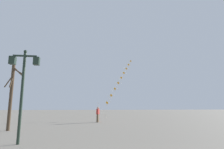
% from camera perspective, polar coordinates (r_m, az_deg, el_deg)
% --- Properties ---
extents(ground_plane, '(160.00, 160.00, 0.00)m').
position_cam_1_polar(ground_plane, '(22.52, -8.77, -14.18)').
color(ground_plane, gray).
extents(twin_lantern_lamp_post, '(1.42, 0.28, 4.56)m').
position_cam_1_polar(twin_lantern_lamp_post, '(10.11, -25.71, -0.73)').
color(twin_lantern_lamp_post, '#1E2D23').
rests_on(twin_lantern_lamp_post, ground_plane).
extents(kite_train, '(7.56, 13.05, 10.93)m').
position_cam_1_polar(kite_train, '(29.79, 2.30, -2.00)').
color(kite_train, brown).
rests_on(kite_train, ground_plane).
extents(kite_flyer, '(0.42, 0.61, 1.71)m').
position_cam_1_polar(kite_flyer, '(21.32, -4.37, -12.08)').
color(kite_flyer, brown).
rests_on(kite_flyer, ground_plane).
extents(bare_tree, '(1.78, 1.06, 4.93)m').
position_cam_1_polar(bare_tree, '(15.83, -28.64, -5.36)').
color(bare_tree, '#423323').
rests_on(bare_tree, ground_plane).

